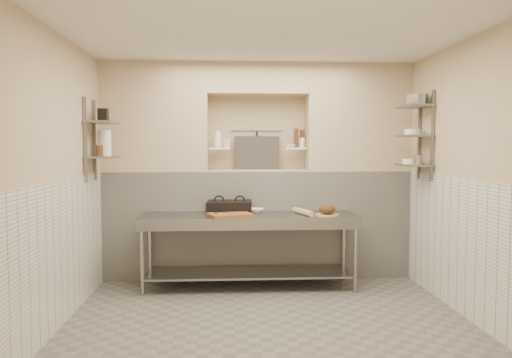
{
  "coord_description": "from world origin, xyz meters",
  "views": [
    {
      "loc": [
        -0.4,
        -4.81,
        1.71
      ],
      "look_at": [
        -0.07,
        0.9,
        1.35
      ],
      "focal_mm": 35.0,
      "sensor_mm": 36.0,
      "label": 1
    }
  ],
  "objects": [
    {
      "name": "panini_press",
      "position": [
        -0.37,
        1.35,
        0.97
      ],
      "size": [
        0.57,
        0.43,
        0.15
      ],
      "rotation": [
        0.0,
        0.0,
        -0.06
      ],
      "color": "black",
      "rests_on": "prep_table"
    },
    {
      "name": "wall_shelf_left_upper",
      "position": [
        -1.84,
        1.05,
        2.0
      ],
      "size": [
        0.3,
        0.5,
        0.03
      ],
      "primitive_type": "cube",
      "color": "slate",
      "rests_on": "wall_left"
    },
    {
      "name": "canister_right",
      "position": [
        1.84,
        0.94,
        1.57
      ],
      "size": [
        0.11,
        0.11,
        0.11
      ],
      "primitive_type": "cylinder",
      "color": "gray",
      "rests_on": "wall_shelf_right_lower"
    },
    {
      "name": "basket_right",
      "position": [
        1.84,
        0.98,
        2.27
      ],
      "size": [
        0.22,
        0.24,
        0.12
      ],
      "primitive_type": "cube",
      "rotation": [
        0.0,
        0.0,
        0.37
      ],
      "color": "gray",
      "rests_on": "wall_shelf_right_upper"
    },
    {
      "name": "prep_table",
      "position": [
        -0.14,
        1.18,
        0.64
      ],
      "size": [
        2.6,
        0.7,
        0.9
      ],
      "color": "gray",
      "rests_on": "floor"
    },
    {
      "name": "utensil_rail",
      "position": [
        0.0,
        1.92,
        1.95
      ],
      "size": [
        0.7,
        0.02,
        0.02
      ],
      "primitive_type": "cylinder",
      "rotation": [
        0.0,
        1.57,
        0.0
      ],
      "color": "gray",
      "rests_on": "wall_back"
    },
    {
      "name": "bottle_soap",
      "position": [
        -0.52,
        1.73,
        1.84
      ],
      "size": [
        0.12,
        0.12,
        0.26
      ],
      "primitive_type": "imported",
      "rotation": [
        0.0,
        0.0,
        -0.2
      ],
      "color": "white",
      "rests_on": "alcove_shelf_left"
    },
    {
      "name": "wall_right",
      "position": [
        2.05,
        0.0,
        1.4
      ],
      "size": [
        0.1,
        3.9,
        2.8
      ],
      "primitive_type": "cube",
      "color": "tan",
      "rests_on": "ground"
    },
    {
      "name": "shelf_rail_left_a",
      "position": [
        -1.98,
        1.25,
        1.8
      ],
      "size": [
        0.03,
        0.03,
        0.95
      ],
      "primitive_type": "cube",
      "color": "slate",
      "rests_on": "wall_left"
    },
    {
      "name": "backwall_pillar_left",
      "position": [
        -1.33,
        1.75,
        2.1
      ],
      "size": [
        1.35,
        0.4,
        1.4
      ],
      "primitive_type": "cube",
      "color": "tan",
      "rests_on": "backwall_lower"
    },
    {
      "name": "bowl_right_mid",
      "position": [
        1.84,
        1.12,
        1.9
      ],
      "size": [
        0.19,
        0.19,
        0.07
      ],
      "primitive_type": "cylinder",
      "color": "white",
      "rests_on": "wall_shelf_right_mid"
    },
    {
      "name": "box_left_upper",
      "position": [
        -1.84,
        1.12,
        2.09
      ],
      "size": [
        0.11,
        0.11,
        0.15
      ],
      "primitive_type": "cube",
      "rotation": [
        0.0,
        0.0,
        -0.01
      ],
      "color": "black",
      "rests_on": "wall_shelf_left_upper"
    },
    {
      "name": "cutting_board",
      "position": [
        -0.37,
        0.98,
        0.92
      ],
      "size": [
        0.57,
        0.47,
        0.04
      ],
      "primitive_type": "cube",
      "rotation": [
        0.0,
        0.0,
        0.32
      ],
      "color": "brown",
      "rests_on": "prep_table"
    },
    {
      "name": "condiment_a",
      "position": [
        0.6,
        1.79,
        1.83
      ],
      "size": [
        0.06,
        0.06,
        0.23
      ],
      "primitive_type": "cylinder",
      "color": "#4A2B1A",
      "rests_on": "alcove_shelf_right"
    },
    {
      "name": "wall_shelf_right_upper",
      "position": [
        1.84,
        1.05,
        2.2
      ],
      "size": [
        0.3,
        0.5,
        0.03
      ],
      "primitive_type": "cube",
      "color": "slate",
      "rests_on": "wall_right"
    },
    {
      "name": "knife_blade",
      "position": [
        -0.42,
        1.07,
        0.95
      ],
      "size": [
        0.26,
        0.11,
        0.01
      ],
      "primitive_type": "cube",
      "rotation": [
        0.0,
        0.0,
        0.31
      ],
      "color": "gray",
      "rests_on": "cutting_board"
    },
    {
      "name": "rolling_pin",
      "position": [
        0.51,
        1.15,
        0.93
      ],
      "size": [
        0.2,
        0.45,
        0.07
      ],
      "primitive_type": "cylinder",
      "rotation": [
        1.57,
        0.0,
        0.31
      ],
      "color": "#D0AA86",
      "rests_on": "prep_table"
    },
    {
      "name": "hanging_steel",
      "position": [
        0.0,
        1.9,
        1.78
      ],
      "size": [
        0.02,
        0.02,
        0.3
      ],
      "primitive_type": "cylinder",
      "color": "black",
      "rests_on": "utensil_rail"
    },
    {
      "name": "tongs",
      "position": [
        -0.53,
        0.97,
        0.96
      ],
      "size": [
        0.03,
        0.25,
        0.02
      ],
      "primitive_type": "cylinder",
      "rotation": [
        1.57,
        0.0,
        0.04
      ],
      "color": "gray",
      "rests_on": "cutting_board"
    },
    {
      "name": "jar_alcove",
      "position": [
        -0.4,
        1.77,
        1.78
      ],
      "size": [
        0.09,
        0.09,
        0.13
      ],
      "primitive_type": "cube",
      "color": "tan",
      "rests_on": "alcove_shelf_left"
    },
    {
      "name": "splash_panel",
      "position": [
        0.0,
        1.85,
        1.64
      ],
      "size": [
        0.6,
        0.08,
        0.45
      ],
      "primitive_type": "cube",
      "rotation": [
        -0.14,
        0.0,
        0.0
      ],
      "color": "#383330",
      "rests_on": "alcove_sill"
    },
    {
      "name": "ceiling",
      "position": [
        0.0,
        0.0,
        2.85
      ],
      "size": [
        4.0,
        3.9,
        0.1
      ],
      "primitive_type": "cube",
      "color": "silver",
      "rests_on": "ground"
    },
    {
      "name": "alcove_sill",
      "position": [
        0.0,
        1.75,
        1.41
      ],
      "size": [
        1.3,
        0.4,
        0.02
      ],
      "primitive_type": "cube",
      "color": "tan",
      "rests_on": "backwall_lower"
    },
    {
      "name": "shelf_rail_left_b",
      "position": [
        -1.98,
        0.85,
        1.8
      ],
      "size": [
        0.03,
        0.03,
        0.95
      ],
      "primitive_type": "cube",
      "color": "slate",
      "rests_on": "wall_left"
    },
    {
      "name": "bread_loaf",
      "position": [
        0.79,
        1.05,
        0.98
      ],
      "size": [
        0.2,
        0.2,
        0.12
      ],
      "primitive_type": "ellipsoid",
      "color": "#4C2D19",
      "rests_on": "bread_board"
    },
    {
      "name": "backwall_pillar_right",
      "position": [
        1.33,
        1.75,
        2.1
      ],
      "size": [
        1.35,
        0.4,
        1.4
      ],
      "primitive_type": "cube",
      "color": "tan",
      "rests_on": "backwall_lower"
    },
    {
      "name": "condiment_b",
      "position": [
        0.51,
        1.75,
        1.84
      ],
      "size": [
        0.06,
        0.06,
        0.25
      ],
      "primitive_type": "cylinder",
      "color": "#4A2B1A",
      "rests_on": "alcove_shelf_right"
    },
    {
      "name": "bowl_alcove",
      "position": [
        0.43,
        1.72,
        1.73
      ],
      "size": [
        0.17,
        0.17,
        0.04
      ],
      "primitive_type": "imported",
      "rotation": [
        0.0,
        0.0,
        0.41
      ],
      "color": "white",
      "rests_on": "alcove_shelf_right"
    },
    {
      "name": "jug_left",
      "position": [
        -1.84,
        1.16,
        1.76
      ],
      "size": [
        0.15,
        0.15,
        0.3
      ],
      "primitive_type": "cylinder",
      "color": "white",
      "rests_on": "wall_shelf_left_lower"
    },
    {
      "name": "shelf_rail_right_b",
      "position": [
        1.98,
        0.85,
        1.85
      ],
      "size": [
        0.03,
        0.03,
        1.05
      ],
      "primitive_type": "cube",
      "color": "slate",
      "rests_on": "wall_right"
    },
    {
      "name": "bowl_right",
      "position": [
        1.84,
        1.16,
        1.54
      ],
      "size": [
        0.2,
        0.2,
        0.06
      ],
      "primitive_type": "cylinder",
      "color": "white",
      "rests_on": "wall_shelf_right_lower"
    },
    {
      "name": "wall_left",
      "position": [
        -2.05,
        0.0,
        1.4
      ],
      "size": [
        0.1,
        3.9,
        2.8
      ],
      "primitive_type": "cube",
      "color": "tan",
      "rests_on": "ground"
    },
    {
      "name": "alcove_shelf_left",
      "position": [
        -0.5,
        1.75,
        1.7
      ],
      "size": [
        0.28,
        0.16,
        0.02
      ],
      "primitive_type": "cube",
      "color": "white",
      "rests_on": "backwall_lower"
    },
    {
      "name": "backwall_lower",
      "position": [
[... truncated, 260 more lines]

